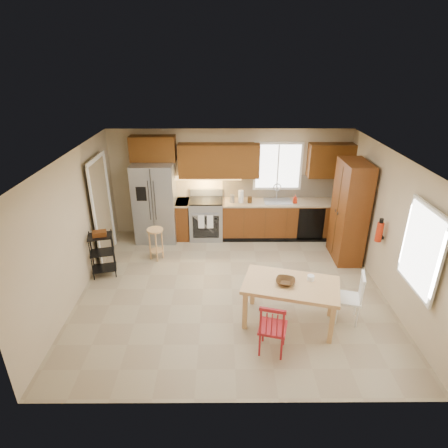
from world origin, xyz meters
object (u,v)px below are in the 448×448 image
pantry (350,212)px  dining_table (289,303)px  range_stove (206,219)px  chair_red (273,327)px  fire_extinguisher (379,232)px  table_bowl (285,284)px  chair_white (348,297)px  soap_bottle (295,199)px  bar_stool (156,244)px  table_jar (311,279)px  utility_cart (103,255)px  refrigerator (155,202)px

pantry → dining_table: bearing=-125.7°
range_stove → pantry: 3.19m
dining_table → chair_red: 0.74m
fire_extinguisher → table_bowl: bearing=-149.3°
fire_extinguisher → chair_white: 1.46m
soap_bottle → bar_stool: size_ratio=0.27×
dining_table → bar_stool: bearing=154.9°
pantry → fire_extinguisher: size_ratio=5.83×
chair_white → table_jar: bearing=101.2°
pantry → range_stove: bearing=161.7°
bar_stool → table_jar: bearing=-21.1°
range_stove → soap_bottle: bearing=-2.4°
bar_stool → utility_cart: (-0.93, -0.63, 0.10)m
soap_bottle → chair_red: bearing=-104.2°
soap_bottle → utility_cart: 4.32m
table_bowl → bar_stool: size_ratio=0.43×
chair_red → utility_cart: size_ratio=0.96×
refrigerator → table_jar: bearing=-45.4°
dining_table → utility_cart: (-3.40, 1.45, 0.09)m
refrigerator → fire_extinguisher: bearing=-24.5°
soap_bottle → utility_cart: soap_bottle is taller
fire_extinguisher → table_jar: bearing=-144.9°
refrigerator → range_stove: size_ratio=1.98×
chair_white → table_jar: size_ratio=7.30×
refrigerator → table_bowl: refrigerator is taller
soap_bottle → fire_extinguisher: bearing=-59.5°
chair_white → table_jar: (-0.63, 0.04, 0.32)m
dining_table → soap_bottle: bearing=94.1°
range_stove → chair_red: bearing=-73.8°
table_jar → fire_extinguisher: bearing=35.1°
table_bowl → refrigerator: bearing=129.3°
pantry → bar_stool: size_ratio=3.02×
dining_table → pantry: bearing=69.3°
chair_red → utility_cart: bearing=160.5°
table_jar → utility_cart: utility_cart is taller
fire_extinguisher → bar_stool: fire_extinguisher is taller
fire_extinguisher → chair_red: size_ratio=0.42×
chair_red → dining_table: bearing=76.7°
refrigerator → chair_red: refrigerator is taller
fire_extinguisher → dining_table: bearing=-148.0°
pantry → fire_extinguisher: pantry is taller
chair_red → bar_stool: chair_red is taller
chair_white → table_bowl: size_ratio=2.90×
dining_table → refrigerator: bearing=145.4°
utility_cart → table_bowl: bearing=-38.4°
soap_bottle → table_bowl: 3.12m
table_jar → chair_red: bearing=-132.2°
dining_table → bar_stool: dining_table is taller
range_stove → fire_extinguisher: (3.18, -2.04, 0.64)m
refrigerator → pantry: size_ratio=0.87×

